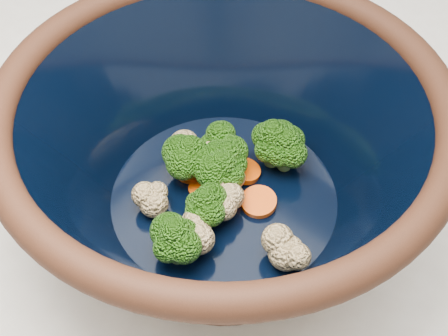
% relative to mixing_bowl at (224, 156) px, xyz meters
% --- Properties ---
extents(mixing_bowl, '(0.43, 0.43, 0.16)m').
position_rel_mixing_bowl_xyz_m(mixing_bowl, '(0.00, 0.00, 0.00)').
color(mixing_bowl, black).
rests_on(mixing_bowl, counter).
extents(vegetable_pile, '(0.18, 0.18, 0.06)m').
position_rel_mixing_bowl_xyz_m(vegetable_pile, '(-0.00, 0.00, -0.03)').
color(vegetable_pile, '#608442').
rests_on(vegetable_pile, mixing_bowl).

